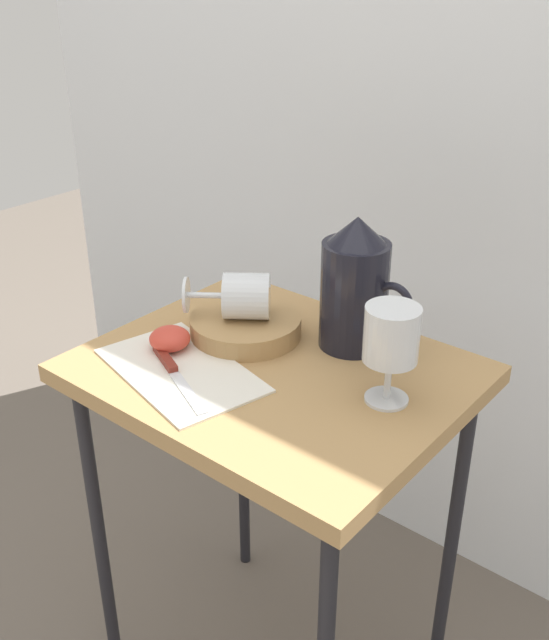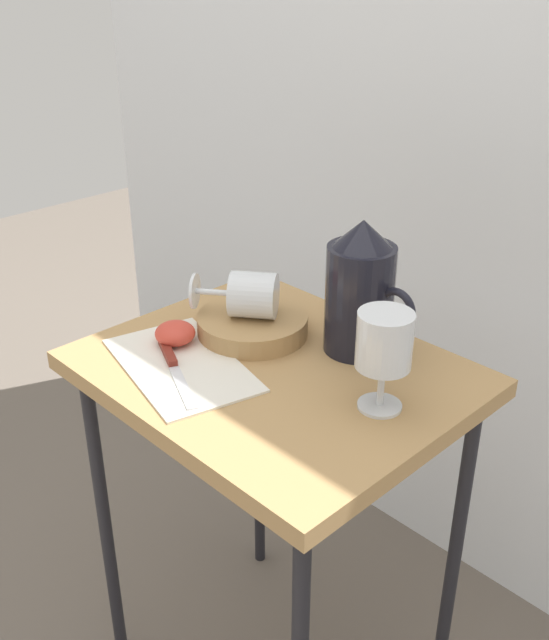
# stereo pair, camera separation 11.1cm
# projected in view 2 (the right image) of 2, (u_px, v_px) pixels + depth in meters

# --- Properties ---
(curtain_drape) EXTENTS (2.40, 0.03, 2.27)m
(curtain_drape) POSITION_uv_depth(u_px,v_px,m) (496.00, 52.00, 1.30)
(curtain_drape) COLOR white
(curtain_drape) RESTS_ON ground_plane
(table) EXTENTS (0.58, 0.47, 0.72)m
(table) POSITION_uv_depth(u_px,v_px,m) (275.00, 405.00, 1.19)
(table) COLOR #AD8451
(table) RESTS_ON ground_plane
(linen_napkin) EXTENTS (0.30, 0.22, 0.00)m
(linen_napkin) POSITION_uv_depth(u_px,v_px,m) (181.00, 365.00, 1.15)
(linen_napkin) COLOR silver
(linen_napkin) RESTS_ON table
(basket_tray) EXTENTS (0.19, 0.19, 0.03)m
(basket_tray) POSITION_uv_depth(u_px,v_px,m) (253.00, 325.00, 1.24)
(basket_tray) COLOR #AD8451
(basket_tray) RESTS_ON table
(pitcher) EXTENTS (0.16, 0.11, 0.22)m
(pitcher) POSITION_uv_depth(u_px,v_px,m) (360.00, 299.00, 1.16)
(pitcher) COLOR black
(pitcher) RESTS_ON table
(wine_glass_upright) EXTENTS (0.08, 0.08, 0.15)m
(wine_glass_upright) POSITION_uv_depth(u_px,v_px,m) (384.00, 346.00, 1.00)
(wine_glass_upright) COLOR silver
(wine_glass_upright) RESTS_ON table
(wine_glass_tipped_near) EXTENTS (0.15, 0.14, 0.08)m
(wine_glass_tipped_near) POSITION_uv_depth(u_px,v_px,m) (251.00, 295.00, 1.21)
(wine_glass_tipped_near) COLOR silver
(wine_glass_tipped_near) RESTS_ON basket_tray
(apple_half_left) EXTENTS (0.07, 0.07, 0.04)m
(apple_half_left) POSITION_uv_depth(u_px,v_px,m) (175.00, 333.00, 1.20)
(apple_half_left) COLOR #CC3D2D
(apple_half_left) RESTS_ON linen_napkin
(knife) EXTENTS (0.19, 0.10, 0.01)m
(knife) POSITION_uv_depth(u_px,v_px,m) (172.00, 362.00, 1.14)
(knife) COLOR silver
(knife) RESTS_ON linen_napkin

